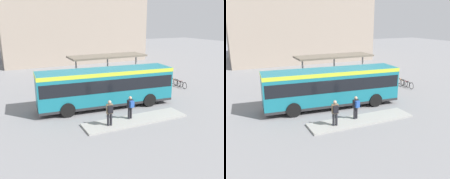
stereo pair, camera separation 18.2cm
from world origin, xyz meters
TOP-DOWN VIEW (x-y plane):
  - ground_plane at (0.00, 0.00)m, footprint 120.00×120.00m
  - curb_island at (0.70, -3.59)m, footprint 7.61×1.80m
  - city_bus at (0.01, -0.00)m, footprint 10.97×3.35m
  - pedestrian_waiting at (0.39, -3.36)m, footprint 0.43×0.45m
  - pedestrian_companion at (-1.42, -3.83)m, footprint 0.46×0.50m
  - bicycle_black at (9.49, 1.99)m, footprint 0.48×1.60m
  - bicycle_red at (9.58, 2.66)m, footprint 0.48×1.61m
  - bicycle_orange at (9.60, 3.34)m, footprint 0.48×1.57m
  - station_shelter at (2.98, 6.32)m, footprint 8.21×2.72m
  - potted_planter_near_shelter at (0.43, 3.77)m, footprint 0.76×0.76m
  - potted_planter_far_side at (6.39, 4.21)m, footprint 0.73×0.73m
  - station_building at (4.65, 25.87)m, footprint 22.95×12.85m

SIDE VIEW (x-z plane):
  - ground_plane at x=0.00m, z-range 0.00..0.00m
  - curb_island at x=0.70m, z-range 0.00..0.12m
  - bicycle_orange at x=9.60m, z-range 0.00..0.69m
  - bicycle_black at x=9.49m, z-range 0.00..0.69m
  - bicycle_red at x=9.58m, z-range 0.00..0.70m
  - potted_planter_far_side at x=6.39m, z-range 0.02..1.12m
  - potted_planter_near_shelter at x=0.43m, z-range 0.02..1.19m
  - pedestrian_waiting at x=0.39m, z-range 0.24..1.89m
  - pedestrian_companion at x=-1.42m, z-range 0.25..1.99m
  - city_bus at x=0.01m, z-range 0.26..3.35m
  - station_shelter at x=2.98m, z-range 1.44..4.67m
  - station_building at x=4.65m, z-range 0.00..15.22m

